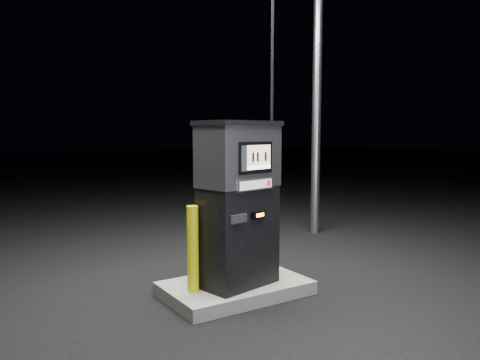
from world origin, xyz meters
TOP-DOWN VIEW (x-y plane):
  - ground at (0.00, 0.00)m, footprint 80.00×80.00m
  - pump_island at (0.00, 0.00)m, footprint 1.60×1.00m
  - fuel_dispenser at (-0.02, -0.10)m, footprint 1.05×0.71m
  - bollard_left at (-0.55, -0.02)m, footprint 0.16×0.16m
  - bollard_right at (0.55, 0.10)m, footprint 0.14×0.14m

SIDE VIEW (x-z plane):
  - ground at x=0.00m, z-range 0.00..0.00m
  - pump_island at x=0.00m, z-range 0.00..0.15m
  - bollard_left at x=-0.55m, z-range 0.15..1.08m
  - bollard_right at x=0.55m, z-range 0.15..1.09m
  - fuel_dispenser at x=-0.02m, z-range -0.81..2.98m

